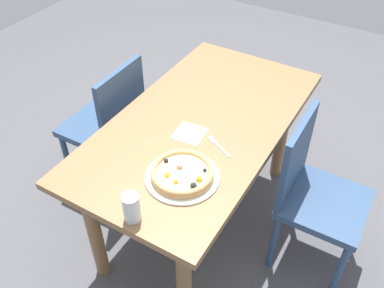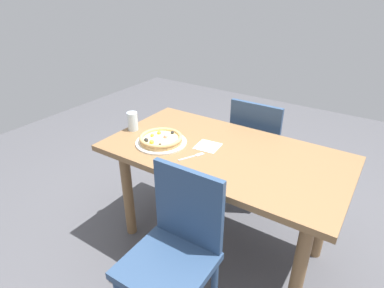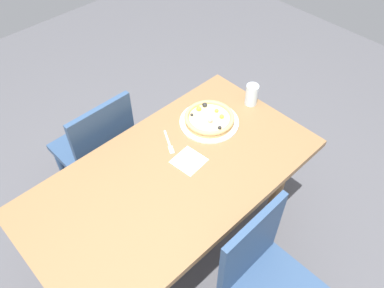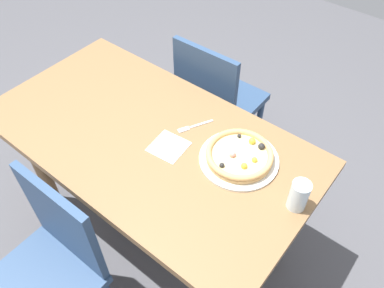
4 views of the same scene
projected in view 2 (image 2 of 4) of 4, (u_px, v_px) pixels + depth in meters
The scene contains 9 objects.
ground_plane at pixel (219, 242), 2.25m from camera, with size 6.00×6.00×0.00m, color #4C4C51.
dining_table at pixel (223, 167), 1.96m from camera, with size 1.44×0.78×0.73m.
chair_near at pixel (175, 250), 1.55m from camera, with size 0.40×0.40×0.87m.
chair_far at pixel (258, 147), 2.48m from camera, with size 0.40×0.40×0.87m.
plate at pixel (161, 142), 2.00m from camera, with size 0.32×0.32×0.01m, color silver.
pizza at pixel (161, 139), 1.99m from camera, with size 0.27×0.27×0.05m.
fork at pixel (193, 156), 1.85m from camera, with size 0.09×0.15×0.00m.
drinking_glass at pixel (133, 121), 2.15m from camera, with size 0.07×0.07×0.12m, color silver.
napkin at pixel (208, 146), 1.96m from camera, with size 0.14×0.14×0.00m, color white.
Camera 2 is at (0.76, -1.51, 1.65)m, focal length 30.03 mm.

